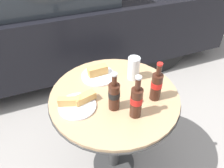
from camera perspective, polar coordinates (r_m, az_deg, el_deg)
The scene contains 9 objects.
ground_plane at distance 1.87m, azimuth 0.46°, elevation -19.96°, with size 30.00×30.00×0.00m, color gray.
bistro_table at distance 1.38m, azimuth 0.58°, elevation -7.06°, with size 0.77×0.77×0.75m.
cola_bottle_left at distance 1.14m, azimuth 0.56°, elevation -2.92°, with size 0.06×0.06×0.23m.
cola_bottle_right at distance 1.10m, azimuth 6.37°, elevation -4.43°, with size 0.06×0.06×0.26m.
cola_bottle_center at distance 1.22m, azimuth 11.52°, elevation -0.33°, with size 0.06×0.06×0.24m.
drinking_glass at distance 1.37m, azimuth 5.65°, elevation 3.92°, with size 0.08×0.08×0.15m.
lunch_plate_near at distance 1.41m, azimuth -3.67°, elevation 2.68°, with size 0.22×0.22×0.07m.
lunch_plate_far at distance 1.22m, azimuth -8.97°, elevation -4.96°, with size 0.22×0.21×0.06m.
parked_car at distance 2.82m, azimuth -21.84°, elevation 16.82°, with size 4.40×1.68×1.38m.
Camera 1 is at (-0.36, -0.88, 1.61)m, focal length 35.00 mm.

